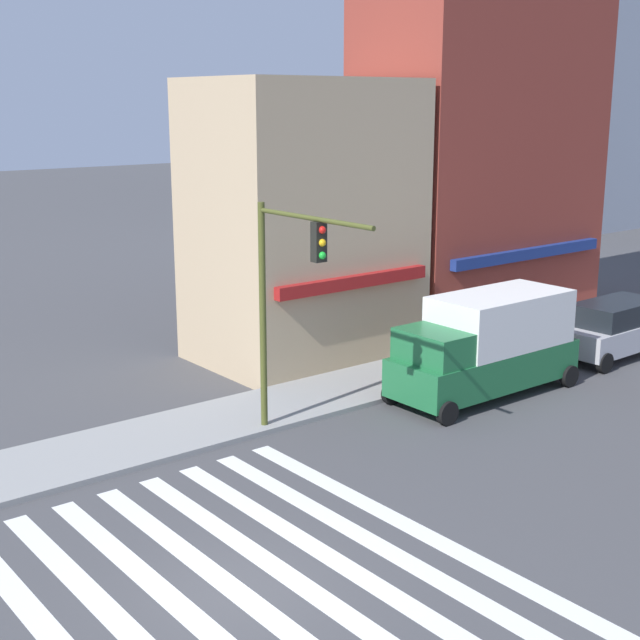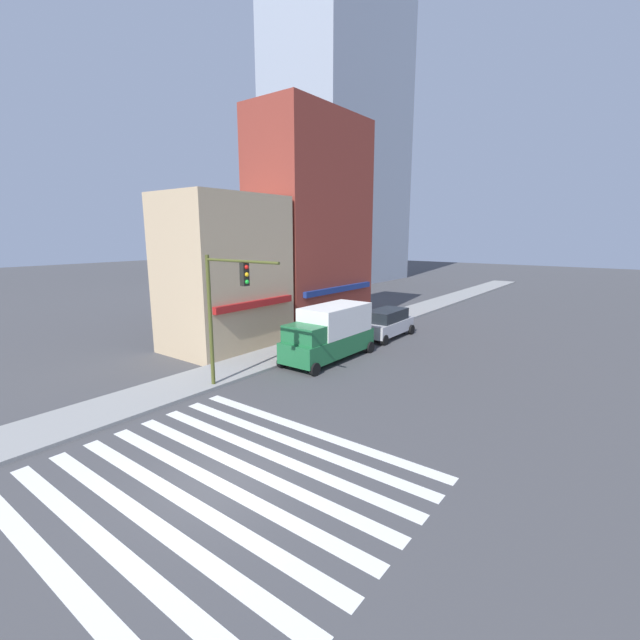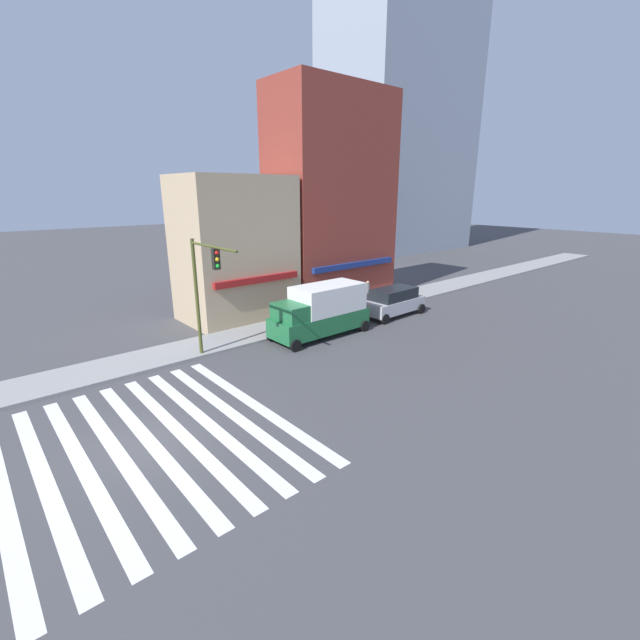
{
  "view_description": "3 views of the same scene",
  "coord_description": "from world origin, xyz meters",
  "px_view_note": "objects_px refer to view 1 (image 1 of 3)",
  "views": [
    {
      "loc": [
        -7.75,
        -12.17,
        8.61
      ],
      "look_at": [
        5.05,
        4.0,
        3.5
      ],
      "focal_mm": 50.0,
      "sensor_mm": 36.0,
      "label": 1
    },
    {
      "loc": [
        -7.01,
        -9.01,
        6.99
      ],
      "look_at": [
        12.72,
        6.0,
        2.0
      ],
      "focal_mm": 24.0,
      "sensor_mm": 36.0,
      "label": 2
    },
    {
      "loc": [
        -3.98,
        -13.64,
        8.33
      ],
      "look_at": [
        11.84,
        4.7,
        1.0
      ],
      "focal_mm": 24.0,
      "sensor_mm": 36.0,
      "label": 3
    }
  ],
  "objects_px": {
    "pedestrian_grey_coat": "(555,308)",
    "box_truck_green": "(487,344)",
    "traffic_signal": "(285,284)",
    "suv_silver": "(616,327)"
  },
  "relations": [
    {
      "from": "box_truck_green",
      "to": "pedestrian_grey_coat",
      "type": "relative_size",
      "value": 3.5
    },
    {
      "from": "traffic_signal",
      "to": "suv_silver",
      "type": "height_order",
      "value": "traffic_signal"
    },
    {
      "from": "traffic_signal",
      "to": "box_truck_green",
      "type": "bearing_deg",
      "value": -5.88
    },
    {
      "from": "traffic_signal",
      "to": "box_truck_green",
      "type": "distance_m",
      "value": 7.37
    },
    {
      "from": "pedestrian_grey_coat",
      "to": "box_truck_green",
      "type": "bearing_deg",
      "value": 125.3
    },
    {
      "from": "suv_silver",
      "to": "pedestrian_grey_coat",
      "type": "distance_m",
      "value": 3.05
    },
    {
      "from": "pedestrian_grey_coat",
      "to": "suv_silver",
      "type": "bearing_deg",
      "value": -178.38
    },
    {
      "from": "traffic_signal",
      "to": "pedestrian_grey_coat",
      "type": "height_order",
      "value": "traffic_signal"
    },
    {
      "from": "traffic_signal",
      "to": "box_truck_green",
      "type": "relative_size",
      "value": 0.98
    },
    {
      "from": "box_truck_green",
      "to": "suv_silver",
      "type": "height_order",
      "value": "box_truck_green"
    }
  ]
}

